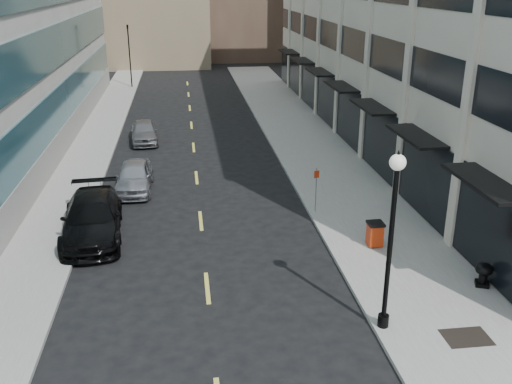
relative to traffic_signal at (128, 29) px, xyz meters
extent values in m
cube|color=gray|center=(13.00, -28.00, -5.64)|extent=(5.00, 80.00, 0.15)
cube|color=gray|center=(-1.00, -28.00, -5.64)|extent=(3.00, 80.00, 0.15)
cube|color=black|center=(15.52, -21.00, -3.72)|extent=(0.18, 46.00, 3.60)
cube|color=black|center=(15.53, -21.00, 0.78)|extent=(0.12, 46.00, 1.80)
cube|color=beige|center=(15.50, -38.00, 3.28)|extent=(0.35, 0.60, 18.00)
cube|color=beige|center=(15.50, -32.00, 3.28)|extent=(0.35, 0.60, 18.00)
cube|color=beige|center=(15.50, -26.00, 3.28)|extent=(0.35, 0.60, 18.00)
cube|color=black|center=(14.85, -41.00, -1.82)|extent=(1.30, 4.00, 0.12)
cube|color=black|center=(14.85, -35.00, -1.82)|extent=(1.30, 4.00, 0.12)
cube|color=black|center=(14.85, -29.00, -1.82)|extent=(1.30, 4.00, 0.12)
cube|color=black|center=(14.85, -23.00, -1.82)|extent=(1.30, 4.00, 0.12)
cube|color=black|center=(14.85, -17.00, -1.82)|extent=(1.30, 4.00, 0.12)
cube|color=black|center=(14.85, -11.00, -1.82)|extent=(1.30, 4.00, 0.12)
cube|color=black|center=(14.85, -5.00, -1.82)|extent=(1.30, 4.00, 0.12)
cube|color=gray|center=(-2.46, -21.00, -4.82)|extent=(0.20, 46.00, 1.80)
cube|color=#2B5A65|center=(-2.47, -21.00, -2.72)|extent=(0.14, 45.60, 2.40)
cube|color=#2B5A65|center=(-2.47, -21.00, 0.78)|extent=(0.14, 45.60, 2.40)
cube|color=black|center=(13.10, -44.20, -5.56)|extent=(1.40, 1.00, 0.01)
cube|color=#D8CC4C|center=(5.50, -40.00, -5.71)|extent=(0.15, 2.20, 0.01)
cube|color=#D8CC4C|center=(5.50, -34.00, -5.71)|extent=(0.15, 2.20, 0.01)
cube|color=#D8CC4C|center=(5.50, -28.00, -5.71)|extent=(0.15, 2.20, 0.01)
cube|color=#D8CC4C|center=(5.50, -22.00, -5.71)|extent=(0.15, 2.20, 0.01)
cube|color=#D8CC4C|center=(5.50, -16.00, -5.71)|extent=(0.15, 2.20, 0.01)
cube|color=#D8CC4C|center=(5.50, -10.00, -5.71)|extent=(0.15, 2.20, 0.01)
cube|color=#D8CC4C|center=(5.50, -4.00, -5.71)|extent=(0.15, 2.20, 0.01)
cube|color=#D8CC4C|center=(5.50, 2.00, -5.71)|extent=(0.15, 2.20, 0.01)
cylinder|color=black|center=(0.00, 0.00, -2.72)|extent=(0.12, 0.12, 6.00)
imported|color=black|center=(0.00, 0.00, 0.27)|extent=(0.66, 0.66, 1.98)
imported|color=black|center=(0.94, -35.09, -4.86)|extent=(2.83, 6.05, 1.71)
imported|color=gray|center=(2.30, -29.59, -4.96)|extent=(1.84, 4.44, 1.51)
imported|color=slate|center=(2.30, -20.32, -4.99)|extent=(2.06, 4.40, 1.46)
cube|color=#BB2E0C|center=(12.35, -37.76, -5.07)|extent=(0.57, 0.57, 0.90)
cube|color=black|center=(12.35, -37.76, -4.60)|extent=(0.64, 0.64, 0.11)
cylinder|color=black|center=(12.17, -37.47, -5.47)|extent=(0.05, 0.20, 0.20)
cylinder|color=black|center=(12.53, -37.47, -5.47)|extent=(0.05, 0.20, 0.20)
cylinder|color=black|center=(10.80, -43.29, -5.37)|extent=(0.35, 0.35, 0.39)
cylinder|color=black|center=(10.80, -43.29, -2.87)|extent=(0.15, 0.15, 4.96)
sphere|color=silver|center=(10.80, -43.29, -0.23)|extent=(0.47, 0.47, 0.47)
cone|color=black|center=(10.80, -43.29, 0.04)|extent=(0.13, 0.13, 0.19)
cylinder|color=slate|center=(10.80, -33.93, -4.50)|extent=(0.04, 0.04, 2.14)
cube|color=#B82B0C|center=(10.80, -33.95, -3.74)|extent=(0.25, 0.11, 0.34)
cube|color=black|center=(15.10, -41.32, -5.50)|extent=(0.60, 0.60, 0.13)
cylinder|color=black|center=(15.10, -41.32, -5.24)|extent=(0.29, 0.29, 0.44)
ellipsoid|color=black|center=(15.10, -41.32, -4.93)|extent=(0.61, 0.61, 0.43)
camera|label=1|loc=(4.94, -57.77, 4.59)|focal=40.00mm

